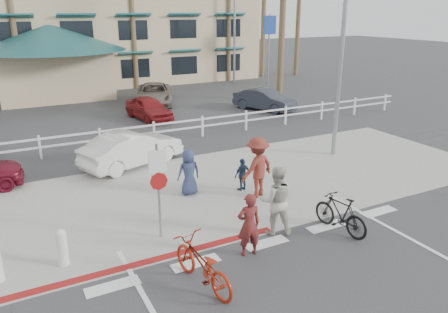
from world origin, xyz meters
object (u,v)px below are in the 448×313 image
sign_post (158,187)px  car_white_sedan (132,149)px  bike_black (340,214)px  bike_red (202,265)px

sign_post → car_white_sedan: (0.99, 5.88, -0.78)m
sign_post → bike_black: bearing=-23.9°
sign_post → bike_red: sign_post is taller
sign_post → bike_black: sign_post is taller
car_white_sedan → sign_post: bearing=149.8°
sign_post → bike_red: size_ratio=1.41×
bike_black → car_white_sedan: car_white_sedan is taller
bike_red → car_white_sedan: car_white_sedan is taller
bike_red → bike_black: bike_red is taller
sign_post → bike_black: (4.42, -1.96, -0.92)m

